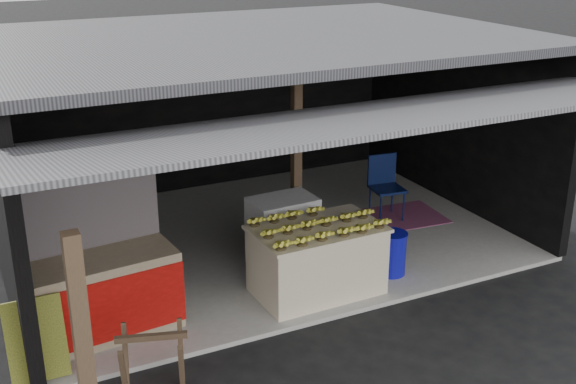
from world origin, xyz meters
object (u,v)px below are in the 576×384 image
banana_table (317,260)px  sawhorse (153,356)px  water_barrel (392,254)px  white_crate (283,232)px  plastic_chair (385,181)px  neighbor_stall (102,291)px

banana_table → sawhorse: (-2.40, -1.06, -0.07)m
banana_table → water_barrel: 1.13m
banana_table → sawhorse: size_ratio=2.14×
white_crate → water_barrel: size_ratio=1.73×
water_barrel → plastic_chair: plastic_chair is taller
sawhorse → plastic_chair: plastic_chair is taller
banana_table → sawhorse: bearing=-157.5°
banana_table → neighbor_stall: (-2.61, 0.22, 0.07)m
banana_table → white_crate: 0.89m
sawhorse → plastic_chair: 5.32m
banana_table → plastic_chair: size_ratio=1.62×
sawhorse → water_barrel: sawhorse is taller
neighbor_stall → sawhorse: (0.20, -1.28, -0.15)m
white_crate → sawhorse: (-2.36, -1.95, -0.11)m
neighbor_stall → sawhorse: 1.30m
banana_table → white_crate: bearing=91.4°
white_crate → neighbor_stall: neighbor_stall is taller
water_barrel → plastic_chair: bearing=59.8°
neighbor_stall → plastic_chair: (4.73, 1.51, 0.08)m
banana_table → neighbor_stall: 2.62m
sawhorse → plastic_chair: bearing=48.9°
banana_table → water_barrel: size_ratio=2.91×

